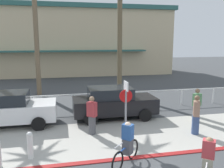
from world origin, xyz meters
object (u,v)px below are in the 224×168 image
object	(u,v)px
stop_sign_bike_lane	(126,103)
palm_tree_4	(120,5)
palm_tree_3	(34,0)
car_white_1	(8,109)
cyclist_teal_1	(208,164)
car_black_2	(114,102)
pedestrian_1	(196,116)
cyclist_blue_0	(127,144)
pedestrian_2	(197,107)
bollard_3	(30,145)
pedestrian_3	(92,117)

from	to	relation	value
stop_sign_bike_lane	palm_tree_4	world-z (taller)	palm_tree_4
stop_sign_bike_lane	palm_tree_3	size ratio (longest dim) A/B	0.25
palm_tree_4	car_white_1	size ratio (longest dim) A/B	2.02
cyclist_teal_1	car_black_2	bearing A→B (deg)	100.96
pedestrian_1	cyclist_blue_0	bearing A→B (deg)	-152.85
palm_tree_3	pedestrian_2	distance (m)	13.38
car_white_1	car_black_2	bearing A→B (deg)	2.11
cyclist_blue_0	car_white_1	bearing A→B (deg)	134.79
palm_tree_4	cyclist_blue_0	world-z (taller)	palm_tree_4
car_black_2	cyclist_blue_0	bearing A→B (deg)	-97.11
car_black_2	cyclist_blue_0	size ratio (longest dim) A/B	2.93
palm_tree_4	cyclist_blue_0	xyz separation A→B (m)	(-2.27, -10.37, -5.99)
stop_sign_bike_lane	cyclist_teal_1	bearing A→B (deg)	-65.64
stop_sign_bike_lane	car_black_2	bearing A→B (deg)	86.11
bollard_3	palm_tree_4	xyz separation A→B (m)	(5.50, 9.33, 6.17)
stop_sign_bike_lane	car_white_1	xyz separation A→B (m)	(-5.04, 3.09, -0.81)
palm_tree_3	pedestrian_1	world-z (taller)	palm_tree_3
car_white_1	car_black_2	size ratio (longest dim) A/B	1.00
cyclist_blue_0	pedestrian_3	size ratio (longest dim) A/B	0.87
palm_tree_3	cyclist_teal_1	size ratio (longest dim) A/B	6.76
car_black_2	cyclist_teal_1	size ratio (longest dim) A/B	2.93
bollard_3	car_white_1	world-z (taller)	car_white_1
palm_tree_4	car_black_2	xyz separation A→B (m)	(-1.66, -5.49, -5.82)
palm_tree_4	car_white_1	world-z (taller)	palm_tree_4
car_white_1	car_black_2	distance (m)	5.27
bollard_3	cyclist_blue_0	xyz separation A→B (m)	(3.23, -1.04, 0.18)
bollard_3	palm_tree_3	distance (m)	12.50
palm_tree_3	pedestrian_1	xyz separation A→B (m)	(7.51, -9.81, -6.21)
bollard_3	cyclist_blue_0	distance (m)	3.40
cyclist_blue_0	cyclist_teal_1	xyz separation A→B (m)	(1.89, -1.71, 0.00)
bollard_3	palm_tree_4	world-z (taller)	palm_tree_4
palm_tree_3	cyclist_blue_0	xyz separation A→B (m)	(3.82, -11.70, -6.34)
palm_tree_3	palm_tree_4	xyz separation A→B (m)	(6.09, -1.33, -0.35)
stop_sign_bike_lane	palm_tree_4	xyz separation A→B (m)	(1.88, 8.77, 5.01)
palm_tree_4	pedestrian_3	bearing A→B (deg)	-112.29
pedestrian_1	stop_sign_bike_lane	bearing A→B (deg)	-175.03
stop_sign_bike_lane	car_black_2	xyz separation A→B (m)	(0.22, 3.28, -0.81)
cyclist_blue_0	pedestrian_2	distance (m)	5.76
pedestrian_2	palm_tree_4	bearing A→B (deg)	108.78
palm_tree_3	bollard_3	bearing A→B (deg)	-86.84
palm_tree_3	car_white_1	xyz separation A→B (m)	(-0.83, -7.01, -6.17)
car_white_1	cyclist_teal_1	size ratio (longest dim) A/B	2.93
palm_tree_3	pedestrian_2	xyz separation A→B (m)	(8.46, -8.28, -6.23)
pedestrian_1	pedestrian_3	world-z (taller)	pedestrian_1
palm_tree_4	bollard_3	bearing A→B (deg)	-120.55
cyclist_blue_0	palm_tree_4	bearing A→B (deg)	77.65
bollard_3	cyclist_teal_1	xyz separation A→B (m)	(5.12, -2.75, 0.18)
palm_tree_3	car_black_2	world-z (taller)	palm_tree_3
stop_sign_bike_lane	cyclist_teal_1	size ratio (longest dim) A/B	1.71
car_white_1	pedestrian_3	distance (m)	4.26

